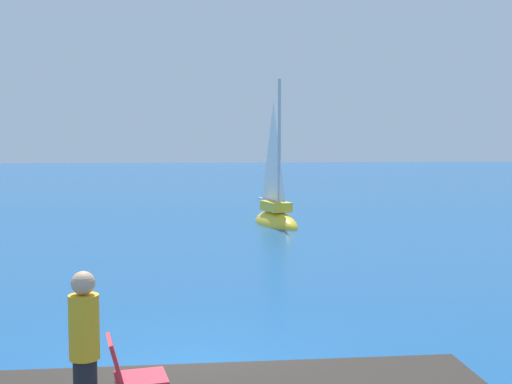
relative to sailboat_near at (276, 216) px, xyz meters
name	(u,v)px	position (x,y,z in m)	size (l,w,h in m)	color
ground_plane	(187,374)	(-3.14, -16.50, -0.35)	(160.00, 160.00, 0.00)	navy
sailboat_near	(276,216)	(0.00, 0.00, 0.00)	(2.11, 3.55, 6.40)	yellow
person_standing	(85,352)	(-3.97, -20.17, 1.24)	(0.28, 0.28, 1.62)	black
beach_chair	(130,371)	(-3.64, -19.52, 0.82)	(0.68, 0.59, 0.80)	#E03342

